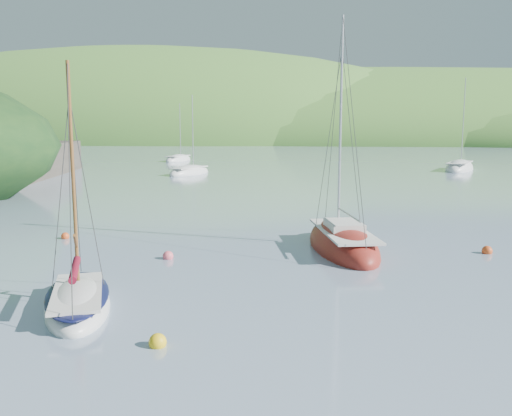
# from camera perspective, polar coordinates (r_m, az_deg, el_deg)

# --- Properties ---
(ground) EXTENTS (700.00, 700.00, 0.00)m
(ground) POSITION_cam_1_polar(r_m,az_deg,el_deg) (18.37, -8.02, -10.75)
(ground) COLOR #768BA3
(ground) RESTS_ON ground
(shoreline_hills) EXTENTS (690.00, 135.00, 56.00)m
(shoreline_hills) POSITION_cam_1_polar(r_m,az_deg,el_deg) (189.71, 3.41, 6.98)
(shoreline_hills) COLOR #2E6A28
(shoreline_hills) RESTS_ON ground
(daysailer_white) EXTENTS (4.00, 5.94, 8.59)m
(daysailer_white) POSITION_cam_1_polar(r_m,az_deg,el_deg) (19.78, -17.38, -9.01)
(daysailer_white) COLOR silver
(daysailer_white) RESTS_ON ground
(sloop_red) EXTENTS (4.54, 8.45, 11.88)m
(sloop_red) POSITION_cam_1_polar(r_m,az_deg,el_deg) (27.50, 8.66, -3.67)
(sloop_red) COLOR maroon
(sloop_red) RESTS_ON ground
(distant_sloop_a) EXTENTS (4.63, 7.17, 9.66)m
(distant_sloop_a) POSITION_cam_1_polar(r_m,az_deg,el_deg) (65.00, -6.69, 3.52)
(distant_sloop_a) COLOR silver
(distant_sloop_a) RESTS_ON ground
(distant_sloop_b) EXTENTS (5.78, 8.99, 12.10)m
(distant_sloop_b) POSITION_cam_1_polar(r_m,az_deg,el_deg) (73.92, 19.67, 3.73)
(distant_sloop_b) COLOR silver
(distant_sloop_b) RESTS_ON ground
(distant_sloop_c) EXTENTS (3.63, 6.83, 9.26)m
(distant_sloop_c) POSITION_cam_1_polar(r_m,az_deg,el_deg) (86.12, -7.78, 4.79)
(distant_sloop_c) COLOR silver
(distant_sloop_c) RESTS_ON ground
(mooring_buoys) EXTENTS (21.34, 13.59, 0.49)m
(mooring_buoys) POSITION_cam_1_polar(r_m,az_deg,el_deg) (23.49, -3.20, -6.00)
(mooring_buoys) COLOR yellow
(mooring_buoys) RESTS_ON ground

